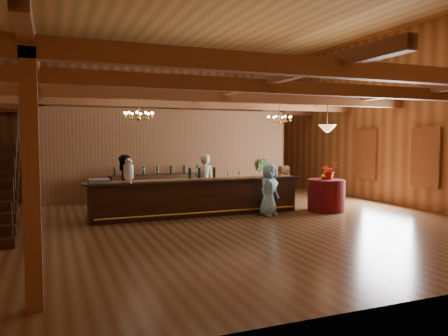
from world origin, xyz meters
name	(u,v)px	position (x,y,z in m)	size (l,w,h in m)	color
floor	(217,214)	(0.00, 0.00, 0.00)	(14.00, 14.00, 0.00)	brown
ceiling	(217,13)	(0.00, 0.00, 5.50)	(14.00, 14.00, 0.00)	#945A2A
wall_back	(158,123)	(0.00, 7.00, 2.75)	(12.00, 0.10, 5.50)	#A8703E
wall_front	(414,88)	(0.00, -7.00, 2.75)	(12.00, 0.10, 5.50)	#A8703E
wall_right	(389,119)	(6.00, 0.00, 2.75)	(0.10, 14.00, 5.50)	#A8703E
beam_grid	(210,98)	(0.00, 0.51, 3.24)	(11.90, 13.90, 0.39)	brown
support_posts	(223,158)	(0.00, -0.50, 1.60)	(9.20, 10.20, 3.20)	brown
partition_wall	(167,154)	(-0.50, 3.50, 1.55)	(9.00, 0.18, 3.10)	brown
window_right_front	(426,157)	(5.95, -1.60, 1.55)	(0.12, 1.05, 1.75)	white
window_right_back	(366,154)	(5.95, 1.00, 1.55)	(0.12, 1.05, 1.75)	white
backroom_boxes	(160,178)	(-0.29, 5.50, 0.53)	(4.10, 0.60, 1.10)	black
tasting_bar	(198,197)	(-0.57, -0.03, 0.51)	(6.03, 0.79, 1.02)	black
beverage_dispenser	(129,170)	(-2.42, 0.01, 1.29)	(0.26, 0.26, 0.60)	silver
glass_rack_tray	(99,181)	(-3.17, -0.09, 1.05)	(0.50, 0.50, 0.10)	gray
raffle_drum	(284,170)	(2.07, -0.07, 1.18)	(0.34, 0.24, 0.30)	brown
bar_bottle_0	(190,173)	(-0.76, 0.08, 1.15)	(0.07, 0.07, 0.30)	black
bar_bottle_1	(199,173)	(-0.48, 0.08, 1.15)	(0.07, 0.07, 0.30)	black
bar_bottle_2	(214,173)	(-0.04, 0.08, 1.15)	(0.07, 0.07, 0.30)	black
backbar_shelf	(158,188)	(-0.95, 3.08, 0.45)	(3.20, 0.50, 0.90)	black
round_table	(326,195)	(3.13, -0.69, 0.46)	(1.06, 1.06, 0.92)	maroon
chandelier_left	(139,115)	(-1.98, 0.83, 2.75)	(0.80, 0.80, 0.61)	gold
chandelier_right	(279,119)	(2.70, 1.35, 2.75)	(0.80, 0.80, 0.61)	gold
pendant_lamp	(327,128)	(3.13, -0.69, 2.40)	(0.52, 0.52, 0.90)	gold
bartender	(204,182)	(-0.10, 0.77, 0.83)	(0.60, 0.40, 1.65)	silver
staff_second	(124,185)	(-2.43, 0.80, 0.83)	(0.81, 0.63, 1.66)	black
guest	(269,190)	(1.24, -0.74, 0.71)	(0.69, 0.45, 1.41)	#86CEF0
floor_plant	(260,176)	(3.10, 3.51, 0.67)	(0.74, 0.59, 1.34)	#325529
table_flowers	(329,170)	(3.22, -0.68, 1.18)	(0.47, 0.40, 0.52)	red
table_vase	(324,174)	(3.09, -0.64, 1.09)	(0.17, 0.17, 0.33)	gold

